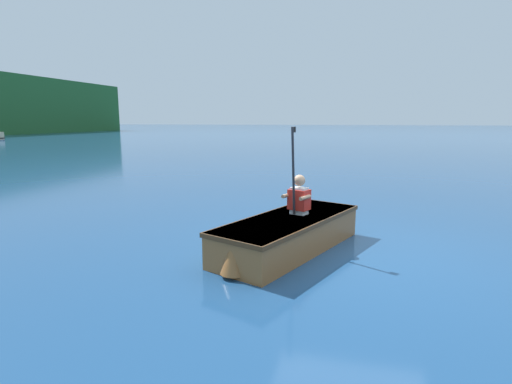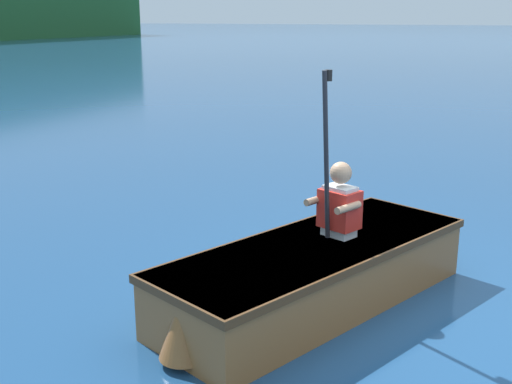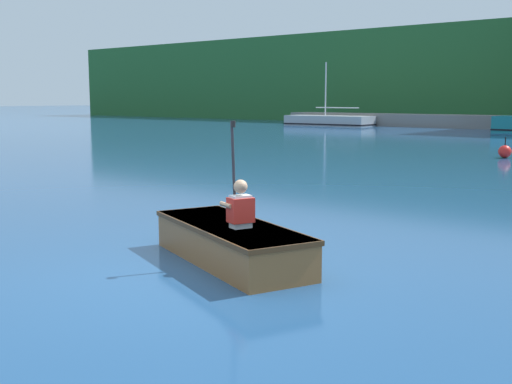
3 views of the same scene
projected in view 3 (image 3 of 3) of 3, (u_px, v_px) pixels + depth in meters
ground_plane at (181, 279)px, 7.34m from camera, size 300.00×300.00×0.00m
moored_boat_dock_west_inner at (329, 121)px, 48.11m from camera, size 6.75×2.70×4.71m
rowboat_foreground at (229, 240)px, 8.09m from camera, size 2.87×1.89×0.49m
person_paddler at (240, 206)px, 7.77m from camera, size 0.42×0.43×1.29m
channel_buoy at (505, 152)px, 22.15m from camera, size 0.44×0.44×0.72m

